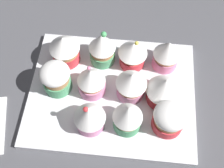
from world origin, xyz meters
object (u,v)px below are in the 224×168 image
object	(u,v)px
cupcake_1	(133,53)
cupcake_10	(89,116)
baking_tray	(112,93)
cupcake_7	(56,79)
cupcake_5	(131,85)
cupcake_3	(65,49)
cupcake_4	(164,89)
cupcake_8	(169,118)
cupcake_0	(167,54)
cupcake_9	(128,117)
cupcake_2	(102,48)
cupcake_6	(92,79)

from	to	relation	value
cupcake_1	cupcake_10	size ratio (longest dim) A/B	0.91
baking_tray	cupcake_7	size ratio (longest dim) A/B	4.99
cupcake_1	cupcake_5	bearing A→B (deg)	91.44
baking_tray	cupcake_3	xyz separation A→B (cm)	(10.43, -6.84, 4.42)
cupcake_4	cupcake_8	distance (cm)	5.70
cupcake_1	cupcake_5	size ratio (longest dim) A/B	0.99
cupcake_0	cupcake_7	distance (cm)	22.79
cupcake_5	cupcake_9	bearing A→B (deg)	88.30
baking_tray	cupcake_10	size ratio (longest dim) A/B	4.42
cupcake_2	cupcake_3	bearing A→B (deg)	5.39
cupcake_1	cupcake_3	bearing A→B (deg)	2.11
cupcake_3	cupcake_9	bearing A→B (deg)	135.40
cupcake_3	cupcake_4	distance (cm)	21.69
cupcake_2	cupcake_3	xyz separation A→B (cm)	(7.65, 0.72, -0.43)
cupcake_2	cupcake_4	world-z (taller)	cupcake_2
cupcake_7	cupcake_9	distance (cm)	15.93
cupcake_0	cupcake_5	xyz separation A→B (cm)	(6.70, 7.84, -0.21)
cupcake_6	cupcake_10	xyz separation A→B (cm)	(-0.69, 8.02, 0.36)
cupcake_3	cupcake_4	size ratio (longest dim) A/B	1.03
baking_tray	cupcake_4	xyz separation A→B (cm)	(-9.94, 0.60, 4.35)
cupcake_1	cupcake_2	distance (cm)	6.34
cupcake_1	cupcake_7	world-z (taller)	cupcake_1
cupcake_6	cupcake_8	distance (cm)	16.49
cupcake_6	cupcake_9	bearing A→B (deg)	135.44
cupcake_6	cupcake_4	bearing A→B (deg)	175.48
cupcake_5	baking_tray	bearing A→B (deg)	-3.44
baking_tray	cupcake_5	distance (cm)	5.63
cupcake_3	cupcake_5	size ratio (longest dim) A/B	1.05
cupcake_8	cupcake_7	bearing A→B (deg)	-14.98
cupcake_6	cupcake_1	bearing A→B (deg)	-137.67
cupcake_2	cupcake_0	bearing A→B (deg)	-179.75
cupcake_2	cupcake_9	size ratio (longest dim) A/B	1.16
cupcake_6	baking_tray	bearing A→B (deg)	172.91
cupcake_10	cupcake_5	bearing A→B (deg)	-133.93
cupcake_0	cupcake_1	bearing A→B (deg)	2.19
cupcake_5	cupcake_7	world-z (taller)	cupcake_5
baking_tray	cupcake_1	xyz separation A→B (cm)	(-3.52, -7.36, 4.11)
cupcake_0	cupcake_9	world-z (taller)	same
cupcake_10	cupcake_3	bearing A→B (deg)	-63.64
cupcake_0	cupcake_3	distance (cm)	20.86
baking_tray	cupcake_10	bearing A→B (deg)	66.18
cupcake_1	cupcake_8	world-z (taller)	cupcake_1
cupcake_6	cupcake_8	xyz separation A→B (cm)	(-15.08, 6.67, -0.27)
cupcake_4	cupcake_10	bearing A→B (deg)	27.55
baking_tray	cupcake_10	xyz separation A→B (cm)	(3.32, 7.52, 4.44)
cupcake_6	cupcake_10	size ratio (longest dim) A/B	0.95
cupcake_7	cupcake_4	bearing A→B (deg)	179.10
cupcake_0	cupcake_2	xyz separation A→B (cm)	(13.19, 0.06, 0.40)
cupcake_8	cupcake_10	size ratio (longest dim) A/B	0.83
cupcake_8	cupcake_9	world-z (taller)	cupcake_9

